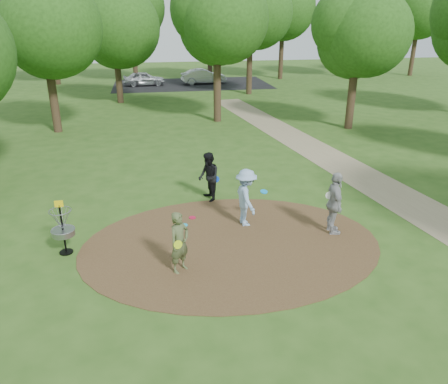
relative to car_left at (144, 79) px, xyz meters
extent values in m
plane|color=#2D5119|center=(2.27, -29.77, -0.62)|extent=(100.00, 100.00, 0.00)
cylinder|color=#47301C|center=(2.27, -29.77, -0.61)|extent=(8.40, 8.40, 0.02)
cube|color=#8C7A5B|center=(8.77, -27.77, -0.61)|extent=(7.55, 39.89, 0.01)
cube|color=black|center=(4.27, 0.23, -0.61)|extent=(14.00, 8.00, 0.01)
imported|color=#4D5933|center=(0.75, -30.90, 0.19)|extent=(0.69, 0.68, 1.61)
cylinder|color=#C7E719|center=(0.70, -31.07, 0.23)|extent=(0.22, 0.11, 0.22)
imported|color=#8FB0D6|center=(2.93, -28.63, 0.27)|extent=(0.80, 1.22, 1.78)
cylinder|color=#0C8ADB|center=(3.48, -28.60, 0.42)|extent=(0.27, 0.27, 0.08)
imported|color=black|center=(2.09, -26.56, 0.23)|extent=(0.77, 0.92, 1.70)
cylinder|color=blue|center=(2.35, -26.56, 0.14)|extent=(0.23, 0.12, 0.22)
imported|color=#9B9C9E|center=(5.32, -29.61, 0.32)|extent=(0.59, 1.15, 1.88)
cylinder|color=silver|center=(5.14, -29.60, 0.59)|extent=(0.23, 0.13, 0.22)
cylinder|color=#19A8CF|center=(1.06, -28.42, -0.59)|extent=(0.22, 0.22, 0.02)
cylinder|color=#B81237|center=(1.36, -27.93, -0.59)|extent=(0.22, 0.22, 0.02)
imported|color=#B1B3B9|center=(0.00, 0.00, 0.00)|extent=(3.74, 1.76, 1.24)
imported|color=#9E9FA6|center=(5.37, 0.10, 0.05)|extent=(4.13, 1.67, 1.33)
cylinder|color=black|center=(-2.23, -29.47, 0.06)|extent=(0.05, 0.05, 1.35)
cylinder|color=black|center=(-2.23, -29.47, -0.60)|extent=(0.36, 0.36, 0.04)
cylinder|color=gray|center=(-2.23, -29.47, 0.00)|extent=(0.60, 0.60, 0.16)
torus|color=gray|center=(-2.23, -29.47, 0.08)|extent=(0.63, 0.63, 0.03)
torus|color=gray|center=(-2.23, -29.47, 0.63)|extent=(0.58, 0.58, 0.02)
cube|color=yellow|center=(-2.23, -29.47, 0.83)|extent=(0.22, 0.02, 0.18)
cylinder|color=#332316|center=(-4.73, -15.77, 1.28)|extent=(0.44, 0.44, 3.80)
sphere|color=#204712|center=(-4.73, -15.77, 4.59)|extent=(5.11, 5.11, 5.11)
cylinder|color=#332316|center=(4.27, -14.77, 1.47)|extent=(0.44, 0.44, 4.18)
sphere|color=#204712|center=(4.27, -14.77, 4.89)|extent=(4.82, 4.82, 4.82)
cylinder|color=#332316|center=(11.27, -17.77, 1.19)|extent=(0.44, 0.44, 3.61)
sphere|color=#204712|center=(11.27, -17.77, 4.21)|extent=(4.41, 4.41, 4.41)
cylinder|color=#332316|center=(-1.73, -7.77, 1.09)|extent=(0.44, 0.44, 3.42)
sphere|color=#204712|center=(-1.73, -7.77, 4.29)|extent=(5.42, 5.42, 5.42)
cylinder|color=#332316|center=(8.27, -5.77, 1.57)|extent=(0.44, 0.44, 4.37)
sphere|color=#204712|center=(8.27, -5.77, 5.23)|extent=(5.38, 5.38, 5.38)
camera|label=1|loc=(0.21, -40.38, 5.40)|focal=35.00mm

